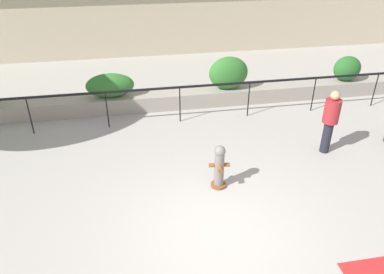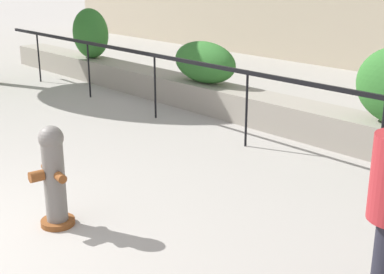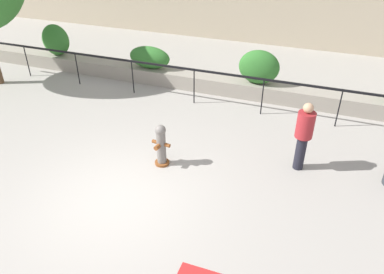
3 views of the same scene
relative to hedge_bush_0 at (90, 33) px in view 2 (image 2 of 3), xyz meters
The scene contains 5 objects.
planter_wall_low 5.97m from the hedge_bush_0, ahead, with size 18.00×0.70×0.50m, color gray.
fence_railing_segment 6.01m from the hedge_bush_0, 10.54° to the right, with size 15.00×0.05×1.15m.
hedge_bush_0 is the anchor object (origin of this frame).
hedge_bush_1 3.88m from the hedge_bush_0, ahead, with size 1.50×0.60×0.77m, color #2D6B28.
fire_hydrant 7.74m from the hedge_bush_0, 35.35° to the right, with size 0.48×0.45×1.08m.
Camera 2 is at (5.06, -0.86, 2.58)m, focal length 50.00 mm.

